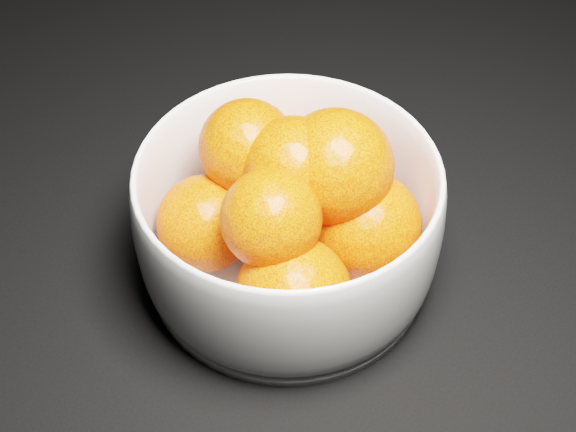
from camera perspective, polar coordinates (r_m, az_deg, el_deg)
bowl at (r=0.55m, az=-0.00°, el=-0.37°), size 0.21×0.21×0.10m
orange_pile at (r=0.54m, az=0.41°, el=1.03°), size 0.16×0.18×0.12m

